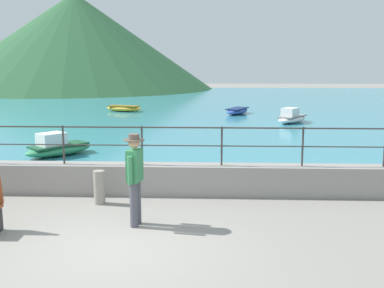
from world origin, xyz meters
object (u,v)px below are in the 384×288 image
boat_1 (124,108)px  boat_4 (58,147)px  boat_3 (292,117)px  person_walking (135,175)px  bollard (99,187)px  boat_5 (237,111)px

boat_1 → boat_4: (0.42, -13.54, 0.07)m
boat_3 → boat_4: size_ratio=1.03×
person_walking → boat_4: size_ratio=0.75×
bollard → boat_4: size_ratio=0.32×
person_walking → boat_1: person_walking is taller
bollard → boat_3: 14.88m
person_walking → boat_3: bearing=69.8°
person_walking → boat_5: size_ratio=0.71×
boat_1 → boat_4: size_ratio=1.06×
boat_1 → boat_5: same height
boat_3 → boat_1: bearing=152.1°
bollard → boat_1: bearing=99.2°
bollard → boat_5: bollard is taller
boat_1 → boat_3: (9.40, -4.98, 0.07)m
bollard → boat_5: (3.92, 17.18, -0.11)m
bollard → boat_1: size_ratio=0.30×
bollard → boat_4: 5.49m
bollard → boat_3: (6.43, 13.42, -0.04)m
boat_1 → boat_4: bearing=-88.2°
boat_1 → person_walking: bearing=-78.6°
person_walking → boat_5: 18.72m
boat_4 → boat_5: boat_4 is taller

